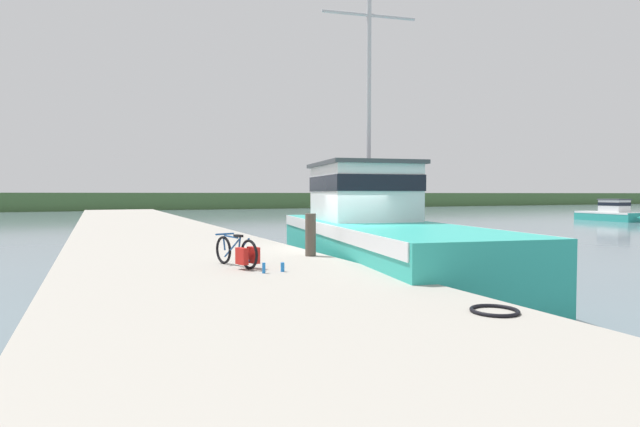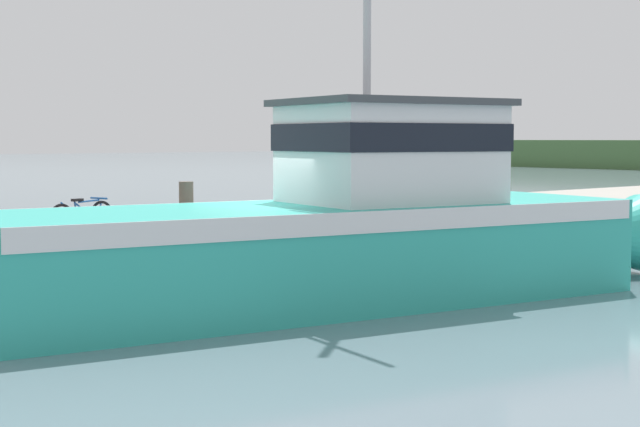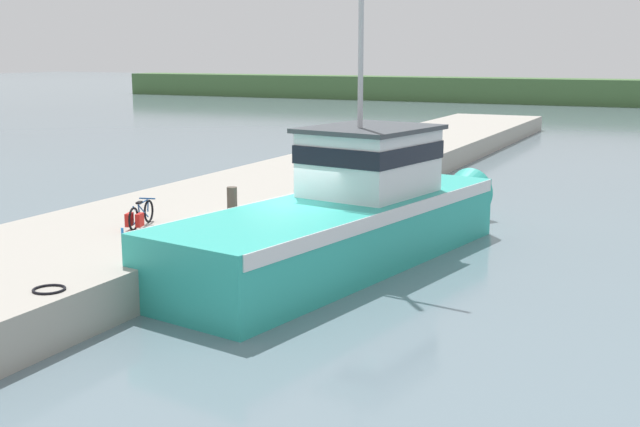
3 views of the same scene
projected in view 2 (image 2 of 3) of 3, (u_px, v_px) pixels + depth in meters
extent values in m
plane|color=slate|center=(279.00, 296.00, 17.67)|extent=(320.00, 320.00, 0.00)
cube|color=#A39E93|center=(160.00, 249.00, 20.73)|extent=(6.15, 80.00, 1.00)
cube|color=teal|center=(320.00, 255.00, 16.72)|extent=(5.26, 11.94, 1.71)
cone|color=teal|center=(605.00, 235.00, 20.16)|extent=(1.96, 2.33, 1.62)
cube|color=silver|center=(320.00, 215.00, 16.67)|extent=(5.28, 11.73, 0.34)
cube|color=silver|center=(390.00, 154.00, 17.32)|extent=(3.17, 3.70, 1.70)
cube|color=black|center=(390.00, 138.00, 17.30)|extent=(3.23, 3.78, 0.47)
cube|color=#3D4247|center=(390.00, 103.00, 17.25)|extent=(3.42, 4.00, 0.12)
torus|color=black|center=(61.00, 220.00, 18.55)|extent=(0.23, 0.60, 0.61)
torus|color=black|center=(101.00, 216.00, 19.42)|extent=(0.23, 0.60, 0.61)
cylinder|color=navy|center=(68.00, 223.00, 18.70)|extent=(0.13, 0.35, 0.17)
cylinder|color=navy|center=(77.00, 213.00, 18.87)|extent=(0.07, 0.14, 0.47)
cylinder|color=navy|center=(70.00, 210.00, 18.73)|extent=(0.16, 0.45, 0.35)
cylinder|color=navy|center=(87.00, 213.00, 19.09)|extent=(0.22, 0.64, 0.47)
cylinder|color=navy|center=(89.00, 201.00, 19.12)|extent=(0.18, 0.52, 0.05)
cylinder|color=navy|center=(100.00, 208.00, 19.38)|extent=(0.06, 0.10, 0.31)
cylinder|color=navy|center=(99.00, 198.00, 19.34)|extent=(0.43, 0.16, 0.04)
cube|color=black|center=(77.00, 200.00, 18.87)|extent=(0.16, 0.26, 0.05)
cube|color=red|center=(58.00, 221.00, 18.67)|extent=(0.20, 0.34, 0.34)
cube|color=red|center=(69.00, 221.00, 18.52)|extent=(0.20, 0.34, 0.34)
cylinder|color=#51473D|center=(186.00, 210.00, 17.99)|extent=(0.27, 0.27, 1.05)
cylinder|color=blue|center=(45.00, 235.00, 17.81)|extent=(0.08, 0.08, 0.18)
cylinder|color=blue|center=(34.00, 233.00, 18.09)|extent=(0.06, 0.06, 0.21)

